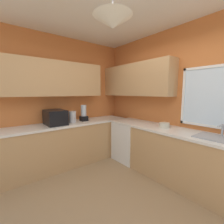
% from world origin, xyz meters
% --- Properties ---
extents(ground_plane, '(8.61, 8.61, 0.00)m').
position_xyz_m(ground_plane, '(0.00, 0.00, 0.00)').
color(ground_plane, '#997A56').
extents(room_shell, '(4.04, 3.36, 2.78)m').
position_xyz_m(room_shell, '(-0.80, 0.55, 1.88)').
color(room_shell, '#D17238').
rests_on(room_shell, ground_plane).
extents(counter_run_left, '(0.65, 2.97, 0.89)m').
position_xyz_m(counter_run_left, '(-1.65, 0.00, 0.45)').
color(counter_run_left, tan).
rests_on(counter_run_left, ground_plane).
extents(counter_run_back, '(3.13, 0.65, 0.89)m').
position_xyz_m(counter_run_back, '(0.21, 1.31, 0.45)').
color(counter_run_back, tan).
rests_on(counter_run_back, ground_plane).
extents(dishwasher, '(0.60, 0.60, 0.85)m').
position_xyz_m(dishwasher, '(-0.99, 1.28, 0.42)').
color(dishwasher, white).
rests_on(dishwasher, ground_plane).
extents(microwave, '(0.48, 0.36, 0.29)m').
position_xyz_m(microwave, '(-1.65, -0.15, 1.04)').
color(microwave, black).
rests_on(microwave, counter_run_left).
extents(kettle, '(0.15, 0.15, 0.24)m').
position_xyz_m(kettle, '(-1.63, 0.21, 1.01)').
color(kettle, '#B7B7BC').
rests_on(kettle, counter_run_left).
extents(sink_assembly, '(0.54, 0.40, 0.19)m').
position_xyz_m(sink_assembly, '(0.70, 1.32, 0.90)').
color(sink_assembly, '#9EA0A5').
rests_on(sink_assembly, counter_run_back).
extents(bowl, '(0.18, 0.18, 0.09)m').
position_xyz_m(bowl, '(-0.14, 1.31, 0.94)').
color(bowl, beige).
rests_on(bowl, counter_run_back).
extents(blender_appliance, '(0.15, 0.15, 0.36)m').
position_xyz_m(blender_appliance, '(-1.65, 0.48, 1.05)').
color(blender_appliance, black).
rests_on(blender_appliance, counter_run_left).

